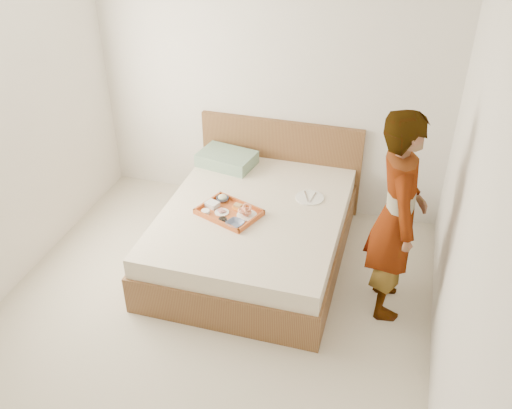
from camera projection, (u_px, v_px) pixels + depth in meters
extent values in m
cube|color=#BEB8A1|center=(203.00, 329.00, 4.47)|extent=(3.50, 4.00, 0.01)
cube|color=silver|center=(269.00, 84.00, 5.37)|extent=(3.50, 0.01, 2.60)
cube|color=silver|center=(466.00, 232.00, 3.36)|extent=(0.01, 4.00, 2.60)
cube|color=brown|center=(254.00, 233.00, 5.10)|extent=(1.65, 2.00, 0.53)
cube|color=brown|center=(280.00, 163.00, 5.77)|extent=(1.65, 0.06, 0.95)
cube|color=#80A784|center=(227.00, 159.00, 5.60)|extent=(0.59, 0.46, 0.13)
cube|color=#BD5220|center=(229.00, 212.00, 4.88)|extent=(0.61, 0.53, 0.05)
cylinder|color=white|center=(247.00, 215.00, 4.84)|extent=(0.23, 0.23, 0.01)
imported|color=#1D274D|center=(235.00, 224.00, 4.71)|extent=(0.19, 0.19, 0.04)
cylinder|color=black|center=(223.00, 220.00, 4.76)|extent=(0.10, 0.10, 0.03)
cylinder|color=white|center=(222.00, 212.00, 4.88)|extent=(0.16, 0.16, 0.01)
cylinder|color=orange|center=(239.00, 207.00, 4.95)|extent=(0.16, 0.16, 0.01)
imported|color=#1D274D|center=(223.00, 199.00, 5.04)|extent=(0.15, 0.15, 0.04)
cube|color=silver|center=(212.00, 204.00, 4.95)|extent=(0.13, 0.12, 0.05)
cylinder|color=white|center=(205.00, 212.00, 4.87)|extent=(0.10, 0.10, 0.03)
cylinder|color=white|center=(310.00, 198.00, 5.10)|extent=(0.27, 0.27, 0.01)
imported|color=silver|center=(397.00, 217.00, 4.25)|extent=(0.53, 0.70, 1.75)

